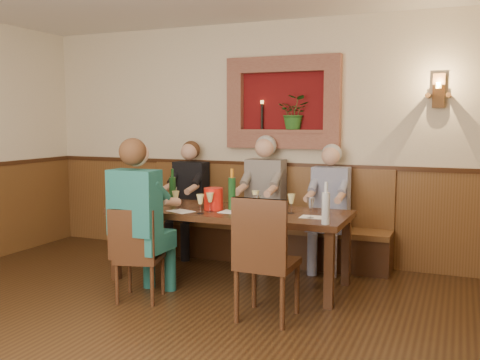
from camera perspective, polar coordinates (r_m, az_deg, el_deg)
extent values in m
plane|color=black|center=(4.06, -12.27, -17.71)|extent=(6.00, 6.00, 0.00)
cube|color=beige|center=(6.40, 2.96, 4.17)|extent=(6.00, 0.04, 2.80)
cube|color=brown|center=(6.47, 2.86, -3.38)|extent=(6.00, 0.04, 1.10)
cube|color=#381E0F|center=(6.40, 2.89, 1.70)|extent=(6.02, 0.06, 0.05)
cube|color=#5E0D0E|center=(6.32, 4.66, 8.21)|extent=(1.00, 0.02, 0.70)
cube|color=#8B5846|center=(6.31, 4.57, 12.22)|extent=(1.36, 0.12, 0.18)
cube|color=#8B5846|center=(6.28, 4.50, 4.20)|extent=(1.36, 0.12, 0.18)
cube|color=#8B5846|center=(6.48, -0.48, 8.18)|extent=(0.18, 0.12, 0.70)
cube|color=#8B5846|center=(6.12, 9.85, 8.20)|extent=(0.18, 0.12, 0.70)
cube|color=#8B5846|center=(6.27, 4.51, 5.21)|extent=(1.00, 0.14, 0.04)
imported|color=#275E20|center=(6.23, 5.85, 7.16)|extent=(0.35, 0.30, 0.39)
cylinder|color=black|center=(6.35, 2.37, 6.77)|extent=(0.03, 0.03, 0.30)
cylinder|color=#FFBF59|center=(6.36, 2.37, 8.30)|extent=(0.04, 0.04, 0.04)
cube|color=brown|center=(5.99, 20.44, 8.89)|extent=(0.12, 0.08, 0.35)
cylinder|color=brown|center=(5.92, 19.41, 8.48)|extent=(0.05, 0.18, 0.05)
cylinder|color=brown|center=(5.91, 21.37, 8.41)|extent=(0.05, 0.18, 0.05)
cylinder|color=#FFBF59|center=(5.86, 20.41, 9.45)|extent=(0.06, 0.06, 0.06)
cube|color=black|center=(5.40, -1.18, -3.49)|extent=(2.40, 0.90, 0.06)
cube|color=black|center=(5.71, -13.13, -6.95)|extent=(0.08, 0.08, 0.69)
cube|color=black|center=(4.80, 9.49, -9.44)|extent=(0.08, 0.08, 0.69)
cube|color=black|center=(6.31, -9.19, -5.60)|extent=(0.08, 0.08, 0.69)
cube|color=black|center=(5.50, 11.26, -7.43)|extent=(0.08, 0.08, 0.69)
cube|color=#381E0F|center=(6.34, 2.16, -6.82)|extent=(3.00, 0.40, 0.40)
cube|color=brown|center=(6.29, 2.17, -4.87)|extent=(3.00, 0.45, 0.06)
cube|color=brown|center=(6.41, 2.78, -1.40)|extent=(3.00, 0.06, 0.66)
cube|color=black|center=(5.09, -10.57, -10.44)|extent=(0.44, 0.44, 0.36)
cube|color=black|center=(5.04, -10.62, -8.21)|extent=(0.47, 0.47, 0.05)
cube|color=black|center=(4.82, -11.35, -5.82)|extent=(0.38, 0.13, 0.46)
cube|color=black|center=(4.56, 2.94, -11.89)|extent=(0.44, 0.44, 0.44)
cube|color=black|center=(4.49, 2.96, -8.91)|extent=(0.46, 0.46, 0.05)
cube|color=black|center=(4.23, 2.02, -5.66)|extent=(0.46, 0.05, 0.55)
cube|color=black|center=(6.57, -5.87, -6.14)|extent=(0.41, 0.43, 0.45)
cube|color=black|center=(6.61, -5.25, -0.37)|extent=(0.41, 0.21, 0.53)
sphere|color=#D8A384|center=(6.54, -5.45, 3.02)|extent=(0.20, 0.20, 0.20)
sphere|color=#4C2D19|center=(6.58, -5.25, 3.21)|extent=(0.22, 0.22, 0.22)
cube|color=#56514E|center=(6.17, 2.13, -6.95)|extent=(0.44, 0.46, 0.45)
cube|color=#56514E|center=(6.21, 2.73, -0.45)|extent=(0.44, 0.23, 0.58)
sphere|color=#D8A384|center=(6.14, 2.62, 3.46)|extent=(0.22, 0.22, 0.22)
sphere|color=#B2B2B2|center=(6.19, 2.79, 3.67)|extent=(0.24, 0.24, 0.24)
cube|color=navy|center=(5.96, 9.20, -7.49)|extent=(0.40, 0.42, 0.45)
cube|color=navy|center=(6.00, 9.67, -1.15)|extent=(0.40, 0.21, 0.53)
sphere|color=#D8A384|center=(5.93, 9.66, 2.55)|extent=(0.20, 0.20, 0.20)
sphere|color=#B2B2B2|center=(5.97, 9.76, 2.76)|extent=(0.22, 0.22, 0.22)
cube|color=#184D55|center=(5.17, -9.88, -9.67)|extent=(0.45, 0.47, 0.45)
cube|color=#184D55|center=(4.87, -11.18, -2.37)|extent=(0.45, 0.24, 0.59)
sphere|color=#D8A384|center=(4.86, -11.01, 2.75)|extent=(0.22, 0.22, 0.22)
sphere|color=#4C2D19|center=(4.82, -11.37, 2.96)|extent=(0.25, 0.25, 0.25)
cylinder|color=red|center=(5.39, -2.84, -2.01)|extent=(0.23, 0.23, 0.22)
cylinder|color=#19471E|center=(5.36, -0.86, -1.48)|extent=(0.08, 0.08, 0.33)
cylinder|color=orange|center=(5.34, -0.87, 0.73)|extent=(0.03, 0.03, 0.09)
cylinder|color=#19471E|center=(5.73, -7.20, -1.18)|extent=(0.09, 0.09, 0.30)
cylinder|color=#19471E|center=(5.70, -7.23, 0.74)|extent=(0.04, 0.04, 0.09)
cylinder|color=silver|center=(4.68, 9.13, -3.00)|extent=(0.09, 0.09, 0.28)
cylinder|color=silver|center=(4.66, 9.17, -0.76)|extent=(0.04, 0.04, 0.09)
cube|color=white|center=(5.69, -10.82, -2.79)|extent=(0.27, 0.21, 0.00)
cube|color=white|center=(5.25, -0.55, -3.44)|extent=(0.30, 0.22, 0.00)
cube|color=white|center=(5.02, 7.86, -3.94)|extent=(0.25, 0.18, 0.00)
cube|color=white|center=(5.33, -6.33, -3.33)|extent=(0.30, 0.26, 0.00)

